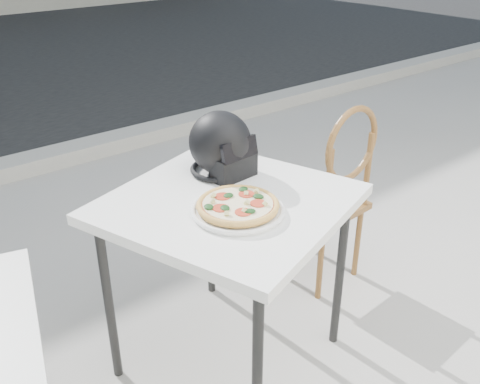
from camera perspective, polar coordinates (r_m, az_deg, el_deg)
ground at (r=2.65m, az=15.62°, el=-16.00°), size 80.00×80.00×0.00m
curb at (r=4.68m, az=-14.72°, el=4.79°), size 30.00×0.25×0.12m
cafe_table_main at (r=2.09m, az=-1.26°, el=-2.47°), size 1.08×1.08×0.81m
plate at (r=1.95m, az=-0.23°, el=-1.97°), size 0.38×0.38×0.02m
pizza at (r=1.94m, az=-0.24°, el=-1.36°), size 0.38×0.38×0.04m
helmet at (r=2.23m, az=-1.98°, el=4.87°), size 0.28×0.29×0.27m
cafe_chair_main at (r=2.73m, az=9.83°, el=0.49°), size 0.41×0.41×1.01m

